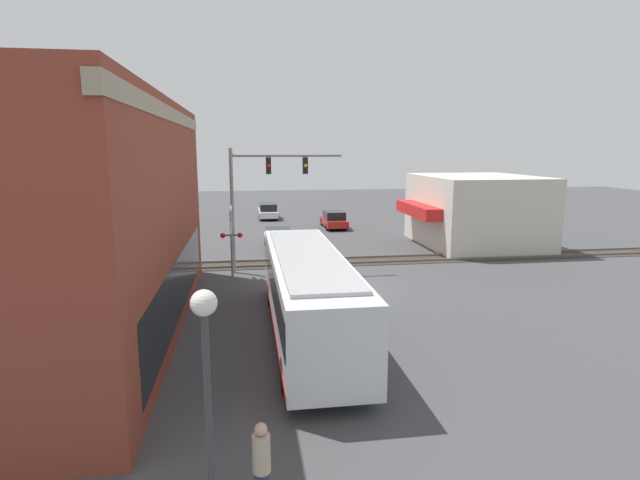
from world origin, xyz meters
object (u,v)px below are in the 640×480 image
parked_car_silver (278,239)px  city_bus (308,291)px  pedestrian_near_bus (351,291)px  streetlamp (208,396)px  crossing_signal (231,235)px  pedestrian_by_lamp (262,468)px  parked_car_red (334,220)px  parked_car_white (268,211)px

parked_car_silver → city_bus: bearing=180.0°
pedestrian_near_bus → streetlamp: bearing=157.4°
crossing_signal → parked_car_silver: (7.60, -2.94, -1.64)m
crossing_signal → pedestrian_near_bus: bearing=-142.1°
crossing_signal → pedestrian_by_lamp: (-17.95, -0.96, -1.34)m
city_bus → crossing_signal: crossing_signal is taller
pedestrian_by_lamp → pedestrian_near_bus: 12.15m
streetlamp → parked_car_silver: size_ratio=0.99×
streetlamp → pedestrian_by_lamp: (0.54, -0.87, -1.78)m
streetlamp → parked_car_silver: (26.09, -2.85, -2.08)m
parked_car_red → pedestrian_by_lamp: 34.78m
crossing_signal → parked_car_white: bearing=-7.3°
city_bus → parked_car_red: size_ratio=2.63×
crossing_signal → pedestrian_near_bus: (-6.52, -5.08, -1.40)m
parked_car_red → parked_car_white: 8.71m
streetlamp → parked_car_silver: bearing=-6.2°
parked_car_silver → pedestrian_near_bus: pedestrian_near_bus is taller
parked_car_white → pedestrian_near_bus: (-29.38, -2.14, 0.20)m
city_bus → crossing_signal: 9.52m
parked_car_red → parked_car_white: size_ratio=0.99×
crossing_signal → parked_car_silver: 8.31m
parked_car_silver → parked_car_red: 10.02m
parked_car_red → pedestrian_near_bus: (-22.55, 3.26, 0.20)m
parked_car_white → streetlamp: bearing=176.1°
city_bus → parked_car_silver: 16.66m
crossing_signal → parked_car_red: (16.03, -8.34, -1.60)m
city_bus → parked_car_white: bearing=-0.0°
pedestrian_by_lamp → parked_car_silver: bearing=-4.4°
city_bus → pedestrian_near_bus: 3.40m
city_bus → pedestrian_by_lamp: city_bus is taller
streetlamp → parked_car_red: size_ratio=1.01×
crossing_signal → pedestrian_by_lamp: size_ratio=2.05×
crossing_signal → parked_car_white: (22.86, -2.94, -1.60)m
streetlamp → pedestrian_near_bus: 13.10m
city_bus → parked_car_white: (31.89, -0.00, -1.03)m
parked_car_red → pedestrian_near_bus: 22.79m
parked_car_silver → parked_car_white: parked_car_white is taller
city_bus → streetlamp: streetlamp is taller
streetlamp → pedestrian_near_bus: size_ratio=2.61×
crossing_signal → parked_car_white: 23.11m
parked_car_white → pedestrian_by_lamp: size_ratio=2.46×
parked_car_silver → pedestrian_near_bus: size_ratio=2.63×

